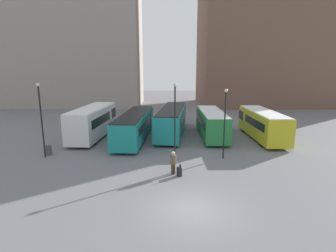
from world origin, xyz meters
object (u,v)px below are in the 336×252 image
(traveler, at_px, (173,161))
(lamp_post_2, at_px, (175,116))
(bus_0, at_px, (93,121))
(bus_3, at_px, (211,123))
(lamp_post_1, at_px, (41,115))
(bus_4, at_px, (262,124))
(bus_1, at_px, (135,125))
(lamp_post_0, at_px, (225,118))
(bus_2, at_px, (172,120))
(suitcase, at_px, (179,172))
(trash_bin, at_px, (49,150))

(traveler, bearing_deg, lamp_post_2, -29.17)
(bus_0, xyz_separation_m, bus_3, (12.86, 0.20, -0.25))
(bus_3, bearing_deg, lamp_post_1, 115.29)
(traveler, height_order, lamp_post_1, lamp_post_1)
(lamp_post_1, bearing_deg, bus_4, 16.10)
(bus_4, distance_m, traveler, 13.89)
(traveler, xyz_separation_m, lamp_post_1, (-10.67, 3.85, 2.61))
(bus_1, distance_m, lamp_post_0, 10.52)
(traveler, distance_m, lamp_post_2, 4.04)
(bus_2, distance_m, lamp_post_1, 13.85)
(bus_3, distance_m, bus_4, 5.35)
(bus_1, bearing_deg, bus_4, -86.03)
(suitcase, bearing_deg, lamp_post_1, 44.61)
(bus_1, distance_m, bus_4, 13.57)
(lamp_post_0, bearing_deg, traveler, -142.08)
(bus_4, height_order, traveler, bus_4)
(bus_3, height_order, bus_4, bus_4)
(bus_1, distance_m, suitcase, 11.09)
(bus_4, xyz_separation_m, lamp_post_1, (-20.52, -5.92, 2.00))
(bus_4, bearing_deg, lamp_post_0, 139.40)
(bus_0, height_order, bus_3, bus_0)
(bus_0, height_order, trash_bin, bus_0)
(bus_3, relative_size, bus_4, 0.98)
(lamp_post_2, bearing_deg, bus_1, 119.96)
(bus_1, xyz_separation_m, lamp_post_2, (3.95, -6.84, 2.12))
(bus_1, height_order, bus_3, bus_3)
(lamp_post_1, bearing_deg, suitcase, -20.54)
(lamp_post_0, xyz_separation_m, trash_bin, (-14.94, 1.19, -2.96))
(suitcase, bearing_deg, lamp_post_0, -71.57)
(bus_3, bearing_deg, bus_1, 96.31)
(bus_0, relative_size, suitcase, 10.35)
(bus_3, height_order, lamp_post_2, lamp_post_2)
(suitcase, relative_size, lamp_post_2, 0.15)
(bus_3, relative_size, suitcase, 10.04)
(bus_3, bearing_deg, bus_0, 92.13)
(bus_2, height_order, trash_bin, bus_2)
(bus_4, height_order, suitcase, bus_4)
(bus_1, height_order, traveler, bus_1)
(bus_2, distance_m, bus_3, 4.51)
(bus_0, bearing_deg, lamp_post_1, 164.95)
(bus_2, relative_size, suitcase, 13.06)
(bus_1, height_order, lamp_post_2, lamp_post_2)
(bus_1, xyz_separation_m, bus_3, (8.29, 0.73, 0.04))
(lamp_post_1, bearing_deg, trash_bin, 88.99)
(bus_4, bearing_deg, bus_3, 80.86)
(bus_4, height_order, lamp_post_1, lamp_post_1)
(bus_0, distance_m, lamp_post_1, 7.25)
(lamp_post_2, bearing_deg, bus_3, 60.16)
(suitcase, xyz_separation_m, lamp_post_2, (-0.19, 3.37, 3.30))
(bus_3, xyz_separation_m, lamp_post_0, (-0.29, -7.31, 1.84))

